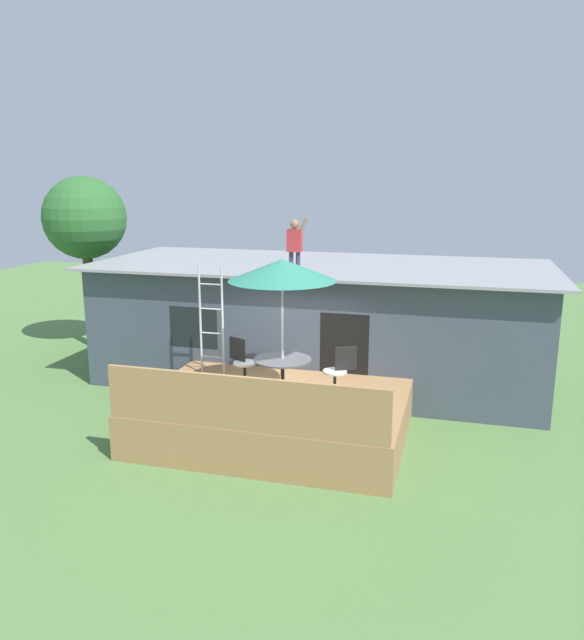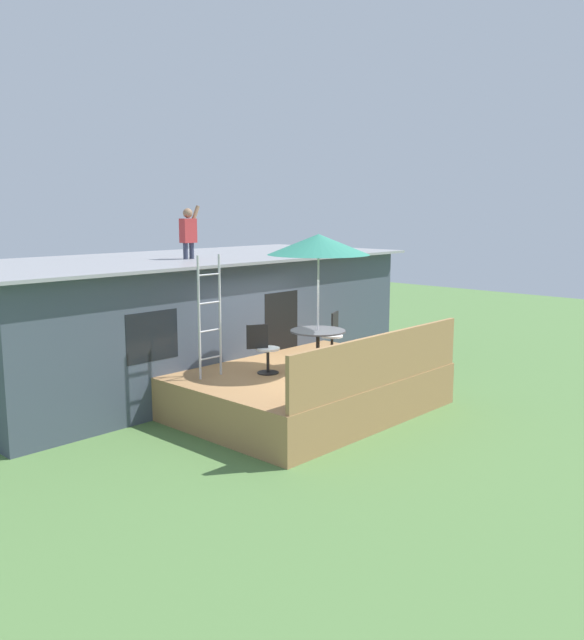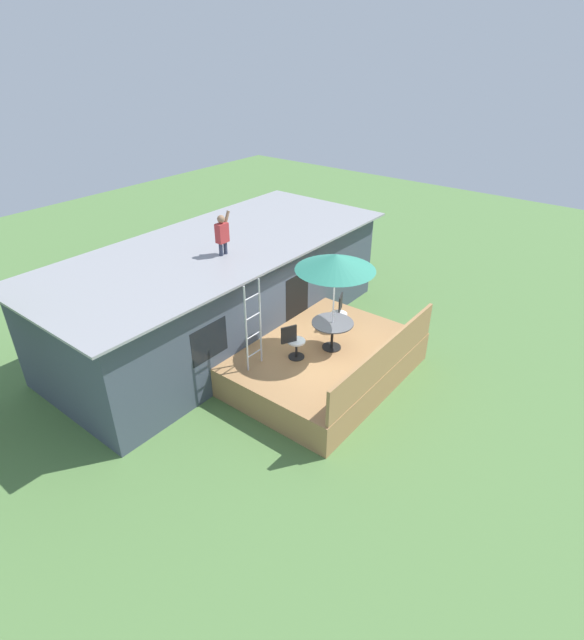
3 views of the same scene
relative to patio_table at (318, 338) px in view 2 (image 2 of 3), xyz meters
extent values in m
plane|color=#567F42|center=(-0.19, 0.13, -1.39)|extent=(40.00, 40.00, 0.00)
cube|color=#424C5B|center=(-0.19, 3.73, -0.04)|extent=(10.00, 4.00, 2.70)
cube|color=#99999E|center=(-0.19, 3.73, 1.34)|extent=(10.50, 4.50, 0.06)
cube|color=black|center=(-2.51, 1.74, 0.16)|extent=(1.10, 0.03, 0.90)
cube|color=black|center=(0.80, 1.74, -0.34)|extent=(1.00, 0.03, 2.00)
cube|color=#A87A4C|center=(-0.19, 0.13, -0.99)|extent=(4.77, 3.55, 0.80)
cube|color=#A87A4C|center=(-0.19, -1.60, -0.14)|extent=(4.67, 0.08, 0.90)
cylinder|color=black|center=(0.00, 0.00, -0.57)|extent=(0.48, 0.48, 0.03)
cylinder|color=black|center=(0.00, 0.00, -0.22)|extent=(0.07, 0.07, 0.71)
cylinder|color=#4C4C51|center=(0.00, 0.00, 0.14)|extent=(1.04, 1.04, 0.03)
cylinder|color=silver|center=(0.00, 0.00, 0.61)|extent=(0.04, 0.04, 2.40)
cone|color=#338C72|center=(0.00, 0.00, 1.76)|extent=(1.90, 1.90, 0.38)
cylinder|color=silver|center=(-2.02, 1.01, 0.51)|extent=(0.04, 0.04, 2.20)
cylinder|color=silver|center=(-1.54, 1.01, 0.51)|extent=(0.04, 0.04, 2.20)
cylinder|color=silver|center=(-1.78, 1.01, -0.24)|extent=(0.48, 0.03, 0.03)
cylinder|color=silver|center=(-1.78, 1.01, 0.26)|extent=(0.48, 0.03, 0.03)
cylinder|color=silver|center=(-1.78, 1.01, 0.76)|extent=(0.48, 0.03, 0.03)
cylinder|color=silver|center=(-1.78, 1.01, 1.26)|extent=(0.48, 0.03, 0.03)
cylinder|color=#33384C|center=(-0.69, 3.06, 1.54)|extent=(0.10, 0.10, 0.34)
cylinder|color=#33384C|center=(-0.53, 3.06, 1.54)|extent=(0.10, 0.10, 0.34)
cube|color=#B73333|center=(-0.61, 3.06, 1.96)|extent=(0.32, 0.20, 0.50)
sphere|color=#997051|center=(-0.61, 3.06, 2.32)|extent=(0.20, 0.20, 0.20)
cylinder|color=#997051|center=(-0.43, 3.06, 2.26)|extent=(0.26, 0.08, 0.44)
cylinder|color=black|center=(-0.89, 0.45, -0.58)|extent=(0.40, 0.40, 0.02)
cylinder|color=black|center=(-0.89, 0.45, -0.36)|extent=(0.06, 0.06, 0.44)
cylinder|color=silver|center=(-0.89, 0.45, -0.13)|extent=(0.44, 0.44, 0.04)
cube|color=black|center=(-1.06, 0.54, 0.11)|extent=(0.38, 0.22, 0.44)
cylinder|color=black|center=(0.88, 0.39, -0.58)|extent=(0.40, 0.40, 0.02)
cylinder|color=black|center=(0.88, 0.39, -0.36)|extent=(0.06, 0.06, 0.44)
cylinder|color=silver|center=(0.88, 0.39, -0.13)|extent=(0.44, 0.44, 0.04)
cube|color=black|center=(1.07, 0.47, 0.11)|extent=(0.38, 0.20, 0.44)
camera|label=1|loc=(3.01, -10.21, 3.34)|focal=34.75mm
camera|label=2|loc=(-9.29, -8.04, 2.39)|focal=37.32mm
camera|label=3|loc=(-8.91, -5.74, 6.24)|focal=27.74mm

